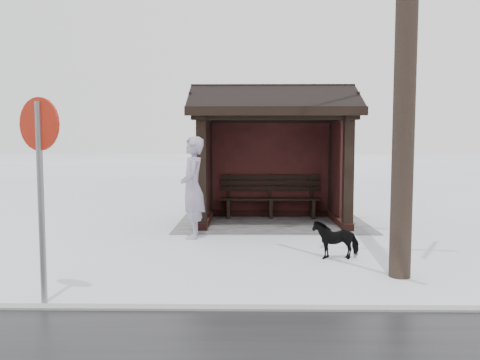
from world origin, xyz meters
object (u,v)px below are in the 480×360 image
road_sign (40,156)px  pedestrian (193,188)px  dog (336,239)px  bus_shelter (272,127)px

road_sign → pedestrian: bearing=-84.3°
dog → bus_shelter: bearing=-170.9°
pedestrian → dog: (-2.43, 1.51, -0.67)m
bus_shelter → road_sign: 6.17m
dog → road_sign: size_ratio=0.30×
road_sign → bus_shelter: bearing=-92.8°
pedestrian → dog: pedestrian is taller
bus_shelter → road_sign: bearing=62.2°
bus_shelter → road_sign: size_ratio=1.55×
pedestrian → road_sign: (1.27, 3.63, 0.71)m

